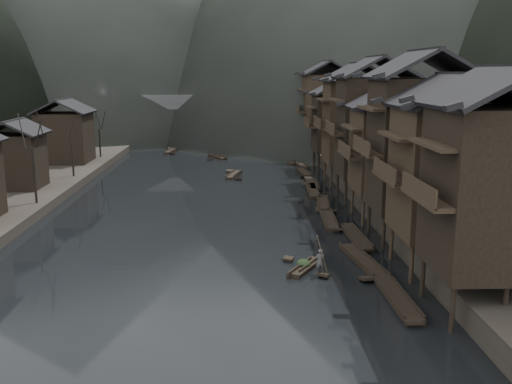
{
  "coord_description": "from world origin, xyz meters",
  "views": [
    {
      "loc": [
        2.98,
        -37.62,
        13.36
      ],
      "look_at": [
        4.87,
        13.42,
        2.5
      ],
      "focal_mm": 40.0,
      "sensor_mm": 36.0,
      "label": 1
    }
  ],
  "objects": [
    {
      "name": "water",
      "position": [
        0.0,
        0.0,
        0.0
      ],
      "size": [
        300.0,
        300.0,
        0.0
      ],
      "primitive_type": "plane",
      "color": "black",
      "rests_on": "ground"
    },
    {
      "name": "boatman",
      "position": [
        8.54,
        -1.92,
        1.27
      ],
      "size": [
        0.63,
        0.43,
        1.68
      ],
      "primitive_type": "imported",
      "rotation": [
        0.0,
        0.0,
        3.18
      ],
      "color": "#4F4F51",
      "rests_on": "hero_sampan"
    },
    {
      "name": "right_bank",
      "position": [
        35.0,
        40.0,
        0.9
      ],
      "size": [
        40.0,
        200.0,
        1.8
      ],
      "primitive_type": "cube",
      "color": "#2D2823",
      "rests_on": "ground"
    },
    {
      "name": "hero_sampan",
      "position": [
        7.74,
        -0.58,
        0.2
      ],
      "size": [
        2.92,
        4.23,
        0.43
      ],
      "color": "black",
      "rests_on": "water"
    },
    {
      "name": "bamboo_pole",
      "position": [
        8.74,
        -1.92,
        3.94
      ],
      "size": [
        1.25,
        2.09,
        3.65
      ],
      "primitive_type": "cylinder",
      "rotation": [
        0.57,
        0.0,
        -0.52
      ],
      "color": "#8C7A51",
      "rests_on": "boatman"
    },
    {
      "name": "stone_bridge",
      "position": [
        -0.0,
        72.0,
        5.11
      ],
      "size": [
        40.0,
        6.0,
        9.0
      ],
      "color": "#4C4C4F",
      "rests_on": "ground"
    },
    {
      "name": "left_houses",
      "position": [
        -20.5,
        20.12,
        5.66
      ],
      "size": [
        8.1,
        53.2,
        8.73
      ],
      "color": "black",
      "rests_on": "left_bank"
    },
    {
      "name": "midriver_boats",
      "position": [
        -1.73,
        48.16,
        0.2
      ],
      "size": [
        12.67,
        29.1,
        0.45
      ],
      "color": "black",
      "rests_on": "water"
    },
    {
      "name": "moored_sampans",
      "position": [
        12.05,
        23.87,
        0.2
      ],
      "size": [
        2.91,
        68.69,
        0.47
      ],
      "color": "black",
      "rests_on": "water"
    },
    {
      "name": "bare_trees",
      "position": [
        -17.0,
        11.98,
        6.49
      ],
      "size": [
        3.85,
        60.72,
        7.7
      ],
      "color": "black",
      "rests_on": "left_bank"
    },
    {
      "name": "stilt_houses",
      "position": [
        17.28,
        19.36,
        8.83
      ],
      "size": [
        9.0,
        67.6,
        15.21
      ],
      "color": "black",
      "rests_on": "ground"
    },
    {
      "name": "cargo_heap",
      "position": [
        7.64,
        -0.4,
        0.72
      ],
      "size": [
        0.98,
        1.29,
        0.59
      ],
      "primitive_type": "ellipsoid",
      "color": "black",
      "rests_on": "hero_sampan"
    }
  ]
}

